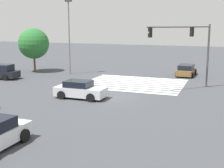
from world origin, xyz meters
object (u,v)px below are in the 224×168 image
object	(u,v)px
traffic_signal_mast	(191,42)
car_1	(80,90)
street_light_pole_b	(69,31)
tree_corner_a	(34,44)
car_3	(186,70)

from	to	relation	value
traffic_signal_mast	car_1	xyz separation A→B (m)	(8.15, 6.97, -3.76)
street_light_pole_b	tree_corner_a	world-z (taller)	street_light_pole_b
car_1	car_3	size ratio (longest dim) A/B	1.03
car_3	tree_corner_a	size ratio (longest dim) A/B	0.74
traffic_signal_mast	car_3	world-z (taller)	traffic_signal_mast
car_1	street_light_pole_b	world-z (taller)	street_light_pole_b
car_3	tree_corner_a	distance (m)	19.49
car_1	car_3	distance (m)	16.25
car_3	street_light_pole_b	bearing A→B (deg)	106.92
car_3	tree_corner_a	bearing A→B (deg)	103.06
street_light_pole_b	tree_corner_a	size ratio (longest dim) A/B	1.59
street_light_pole_b	tree_corner_a	xyz separation A→B (m)	(5.15, 0.01, -1.64)
car_1	tree_corner_a	bearing A→B (deg)	137.43
traffic_signal_mast	street_light_pole_b	distance (m)	15.55
traffic_signal_mast	car_3	bearing A→B (deg)	-126.14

